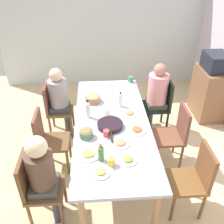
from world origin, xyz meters
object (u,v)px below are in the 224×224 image
at_px(chair_2, 161,103).
at_px(bottle_1, 101,153).
at_px(dining_table, 112,126).
at_px(chair_1, 194,177).
at_px(plate_1, 120,143).
at_px(bowl_1, 86,133).
at_px(chair_3, 48,138).
at_px(cup_2, 131,79).
at_px(cup_3, 106,133).
at_px(person_4, 43,173).
at_px(person_0, 59,96).
at_px(chair_5, 174,133).
at_px(plate_3, 128,160).
at_px(microwave, 216,62).
at_px(chair_4, 37,185).
at_px(plate_4, 100,172).
at_px(bottle_2, 88,109).
at_px(person_2, 157,92).
at_px(plate_5, 137,130).
at_px(bottle_0, 120,100).
at_px(chair_0, 55,107).
at_px(cup_0, 111,162).
at_px(bowl_0, 93,98).
at_px(cup_1, 107,112).
at_px(plate_0, 88,154).
at_px(side_cabinet, 209,93).
at_px(plate_2, 130,113).
at_px(serving_pan, 110,125).

xyz_separation_m(chair_2, bottle_1, (1.49, -1.02, 0.33)).
relative_size(dining_table, chair_1, 2.64).
distance_m(plate_1, bowl_1, 0.43).
bearing_deg(chair_2, chair_3, -65.23).
bearing_deg(chair_2, cup_2, -125.32).
bearing_deg(cup_3, person_4, -53.57).
xyz_separation_m(chair_2, chair_3, (0.79, -1.72, 0.00)).
relative_size(person_0, chair_5, 1.29).
bearing_deg(plate_3, cup_2, 171.72).
height_order(chair_3, microwave, microwave).
xyz_separation_m(chair_4, plate_4, (0.08, 0.68, 0.24)).
distance_m(dining_table, chair_2, 1.18).
height_order(bowl_1, bottle_2, bottle_2).
bearing_deg(plate_4, person_0, -160.51).
bearing_deg(person_2, person_0, -90.00).
distance_m(cup_2, bottle_2, 1.22).
bearing_deg(plate_1, microwave, 132.68).
relative_size(plate_1, bowl_1, 1.33).
height_order(plate_5, bottle_0, bottle_0).
distance_m(plate_4, cup_2, 2.08).
height_order(chair_0, chair_3, same).
distance_m(plate_1, cup_0, 0.35).
xyz_separation_m(person_0, bowl_0, (0.27, 0.53, 0.10)).
bearing_deg(cup_1, cup_0, 0.04).
distance_m(person_4, cup_2, 2.24).
relative_size(chair_1, plate_0, 3.56).
bearing_deg(side_cabinet, plate_1, -47.32).
bearing_deg(bowl_1, chair_3, -118.51).
height_order(plate_3, bowl_1, bowl_1).
relative_size(chair_3, plate_4, 4.43).
bearing_deg(plate_4, person_2, 150.49).
distance_m(chair_1, microwave, 2.25).
height_order(plate_2, microwave, microwave).
distance_m(cup_0, cup_3, 0.48).
relative_size(chair_2, chair_3, 1.00).
xyz_separation_m(chair_0, person_0, (-0.00, 0.09, 0.18)).
distance_m(plate_2, cup_2, 0.98).
bearing_deg(chair_2, side_cabinet, 111.44).
bearing_deg(plate_5, person_4, -61.36).
distance_m(chair_4, cup_2, 2.31).
height_order(chair_1, bottle_0, bottle_0).
relative_size(serving_pan, bottle_0, 2.24).
distance_m(bowl_0, cup_3, 0.83).
distance_m(person_2, plate_0, 1.76).
distance_m(person_4, serving_pan, 1.00).
relative_size(bowl_0, cup_2, 1.95).
height_order(chair_1, cup_1, chair_1).
bearing_deg(plate_0, bottle_0, 155.62).
relative_size(chair_1, chair_5, 1.00).
distance_m(chair_4, plate_5, 1.31).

